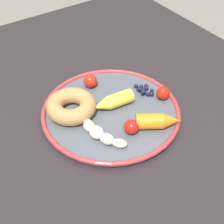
{
  "coord_description": "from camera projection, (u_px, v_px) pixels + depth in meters",
  "views": [
    {
      "loc": [
        0.49,
        -0.35,
        1.28
      ],
      "look_at": [
        0.0,
        -0.02,
        0.74
      ],
      "focal_mm": 53.54,
      "sensor_mm": 36.0,
      "label": 1
    }
  ],
  "objects": [
    {
      "name": "plate",
      "position": [
        112.0,
        113.0,
        0.8
      ],
      "size": [
        0.33,
        0.33,
        0.02
      ],
      "color": "#4C525C",
      "rests_on": "dining_table"
    },
    {
      "name": "tomato_far",
      "position": [
        163.0,
        93.0,
        0.82
      ],
      "size": [
        0.03,
        0.03,
        0.03
      ],
      "primitive_type": "sphere",
      "color": "red",
      "rests_on": "plate"
    },
    {
      "name": "dining_table",
      "position": [
        116.0,
        134.0,
        0.87
      ],
      "size": [
        1.15,
        0.95,
        0.73
      ],
      "color": "black",
      "rests_on": "ground_plane"
    },
    {
      "name": "blueberry_pile",
      "position": [
        144.0,
        90.0,
        0.85
      ],
      "size": [
        0.06,
        0.04,
        0.02
      ],
      "color": "#191638",
      "rests_on": "plate"
    },
    {
      "name": "carrot_orange",
      "position": [
        158.0,
        121.0,
        0.75
      ],
      "size": [
        0.08,
        0.1,
        0.04
      ],
      "color": "orange",
      "rests_on": "plate"
    },
    {
      "name": "donut",
      "position": [
        71.0,
        106.0,
        0.78
      ],
      "size": [
        0.16,
        0.16,
        0.04
      ],
      "primitive_type": "torus",
      "rotation": [
        0.0,
        0.0,
        2.08
      ],
      "color": "#AA8149",
      "rests_on": "plate"
    },
    {
      "name": "tomato_mid",
      "position": [
        131.0,
        127.0,
        0.74
      ],
      "size": [
        0.03,
        0.03,
        0.03
      ],
      "primitive_type": "sphere",
      "color": "red",
      "rests_on": "plate"
    },
    {
      "name": "tomato_near",
      "position": [
        90.0,
        81.0,
        0.86
      ],
      "size": [
        0.03,
        0.03,
        0.03
      ],
      "primitive_type": "sphere",
      "color": "red",
      "rests_on": "plate"
    },
    {
      "name": "banana",
      "position": [
        98.0,
        132.0,
        0.73
      ],
      "size": [
        0.14,
        0.06,
        0.03
      ],
      "color": "beige",
      "rests_on": "plate"
    },
    {
      "name": "carrot_yellow",
      "position": [
        112.0,
        102.0,
        0.8
      ],
      "size": [
        0.04,
        0.11,
        0.03
      ],
      "color": "yellow",
      "rests_on": "plate"
    }
  ]
}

